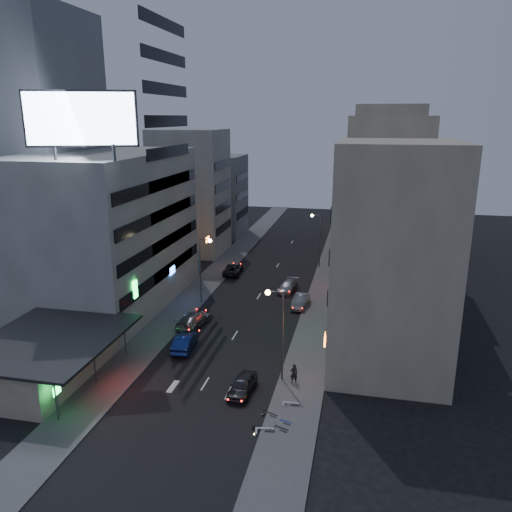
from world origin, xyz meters
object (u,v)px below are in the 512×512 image
(scooter_black_a, at_px, (290,424))
(scooter_black_b, at_px, (279,409))
(person, at_px, (294,373))
(road_car_silver, at_px, (193,319))
(scooter_silver_b, at_px, (300,396))
(parked_car_right_near, at_px, (242,385))
(road_car_blue, at_px, (185,342))
(scooter_silver_a, at_px, (275,420))
(parked_car_right_mid, at_px, (300,301))
(scooter_blue, at_px, (293,417))
(parked_car_right_far, at_px, (288,286))
(parked_car_left, at_px, (233,269))

(scooter_black_a, xyz_separation_m, scooter_black_b, (-1.08, 1.64, -0.02))
(person, height_order, scooter_black_a, person)
(road_car_silver, xyz_separation_m, scooter_black_a, (13.02, -16.49, -0.12))
(person, relative_size, scooter_black_a, 1.01)
(road_car_silver, relative_size, scooter_silver_b, 2.72)
(parked_car_right_near, height_order, road_car_silver, road_car_silver)
(person, distance_m, scooter_black_a, 6.70)
(parked_car_right_near, relative_size, road_car_blue, 0.89)
(scooter_silver_a, relative_size, scooter_silver_b, 1.06)
(scooter_black_b, bearing_deg, parked_car_right_near, 73.29)
(parked_car_right_near, distance_m, scooter_silver_a, 5.52)
(parked_car_right_near, xyz_separation_m, person, (3.91, 2.34, 0.28))
(scooter_silver_a, bearing_deg, person, -12.80)
(parked_car_right_mid, height_order, scooter_black_b, parked_car_right_mid)
(scooter_black_a, distance_m, scooter_blue, 0.94)
(person, bearing_deg, parked_car_right_near, 9.63)
(parked_car_right_near, xyz_separation_m, scooter_black_b, (3.47, -2.68, -0.09))
(road_car_blue, bearing_deg, person, 154.08)
(scooter_silver_a, height_order, scooter_blue, scooter_silver_a)
(person, distance_m, scooter_black_b, 5.05)
(scooter_silver_a, bearing_deg, parked_car_right_mid, -5.87)
(parked_car_right_far, height_order, road_car_blue, road_car_blue)
(road_car_blue, height_order, scooter_silver_b, road_car_blue)
(parked_car_right_far, bearing_deg, parked_car_right_mid, -58.00)
(parked_car_right_mid, distance_m, parked_car_left, 15.64)
(parked_car_right_far, xyz_separation_m, scooter_blue, (4.81, -28.69, -0.06))
(parked_car_right_mid, relative_size, scooter_black_a, 2.56)
(scooter_black_a, bearing_deg, parked_car_right_near, 67.50)
(scooter_blue, bearing_deg, road_car_silver, 57.44)
(road_car_silver, distance_m, scooter_silver_b, 18.42)
(person, bearing_deg, scooter_black_a, 74.26)
(parked_car_right_near, xyz_separation_m, parked_car_right_mid, (2.14, 20.17, 0.01))
(parked_car_left, relative_size, scooter_black_b, 3.07)
(person, xyz_separation_m, scooter_blue, (0.73, -5.73, -0.37))
(parked_car_right_near, xyz_separation_m, scooter_black_a, (4.56, -4.32, -0.07))
(scooter_black_a, relative_size, scooter_blue, 1.05)
(road_car_blue, relative_size, scooter_silver_b, 2.43)
(person, relative_size, scooter_silver_a, 0.85)
(scooter_blue, bearing_deg, parked_car_right_far, 26.85)
(scooter_blue, xyz_separation_m, scooter_black_b, (-1.17, 0.71, 0.00))
(road_car_blue, relative_size, road_car_silver, 0.90)
(road_car_silver, bearing_deg, parked_car_right_near, 133.96)
(parked_car_right_mid, relative_size, parked_car_left, 0.87)
(parked_car_right_near, height_order, scooter_black_a, parked_car_right_near)
(scooter_black_b, bearing_deg, scooter_black_a, -125.65)
(parked_car_left, relative_size, person, 2.89)
(parked_car_right_far, xyz_separation_m, scooter_silver_b, (4.97, -25.92, 0.04))
(scooter_silver_b, bearing_deg, person, 13.14)
(person, xyz_separation_m, scooter_black_b, (-0.44, -5.02, -0.37))
(road_car_blue, bearing_deg, scooter_silver_a, 129.59)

